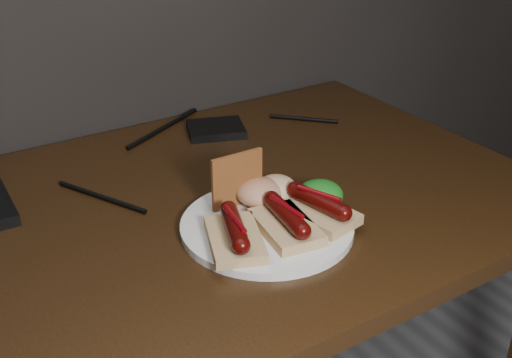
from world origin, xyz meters
name	(u,v)px	position (x,y,z in m)	size (l,w,h in m)	color
desk	(114,282)	(0.00, 1.38, 0.66)	(1.40, 0.70, 0.75)	black
hard_drive	(216,129)	(0.31, 1.61, 0.76)	(0.11, 0.09, 0.02)	black
desk_cables	(84,176)	(0.03, 1.56, 0.75)	(1.07, 0.34, 0.01)	black
plate	(267,226)	(0.20, 1.26, 0.76)	(0.25, 0.25, 0.01)	silver
bread_sausage_left	(235,234)	(0.13, 1.24, 0.78)	(0.11, 0.13, 0.04)	#D9C17F
bread_sausage_center	(286,222)	(0.21, 1.23, 0.78)	(0.08, 0.12, 0.04)	#D9C17F
bread_sausage_right	(318,208)	(0.27, 1.23, 0.78)	(0.09, 0.13, 0.04)	#D9C17F
crispbread	(237,180)	(0.19, 1.33, 0.80)	(0.09, 0.01, 0.09)	#A75F2D
salad_greens	(320,194)	(0.30, 1.26, 0.78)	(0.07, 0.07, 0.04)	#115715
salsa_mound	(259,192)	(0.22, 1.32, 0.78)	(0.07, 0.07, 0.04)	#A21E10
coleslaw_mound	(276,188)	(0.25, 1.32, 0.78)	(0.06, 0.06, 0.04)	beige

